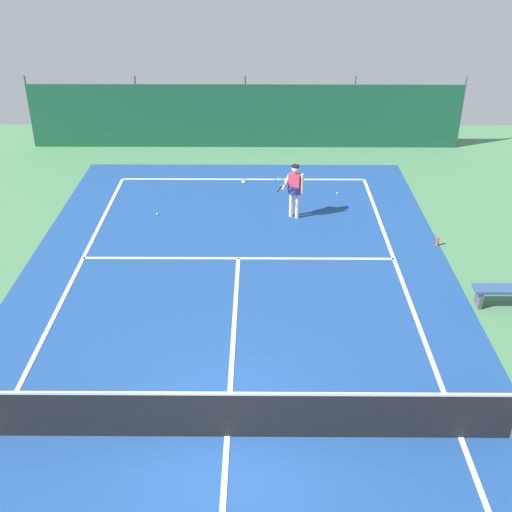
# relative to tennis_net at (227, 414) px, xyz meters

# --- Properties ---
(ground_plane) EXTENTS (36.00, 36.00, 0.00)m
(ground_plane) POSITION_rel_tennis_net_xyz_m (0.00, 0.00, -0.51)
(ground_plane) COLOR #4C8456
(court_surface) EXTENTS (11.02, 26.60, 0.01)m
(court_surface) POSITION_rel_tennis_net_xyz_m (0.00, 0.00, -0.51)
(court_surface) COLOR #1E478C
(court_surface) RESTS_ON ground
(tennis_net) EXTENTS (10.12, 0.10, 1.10)m
(tennis_net) POSITION_rel_tennis_net_xyz_m (0.00, 0.00, 0.00)
(tennis_net) COLOR black
(tennis_net) RESTS_ON ground
(back_fence) EXTENTS (16.30, 0.98, 2.70)m
(back_fence) POSITION_rel_tennis_net_xyz_m (-0.00, 15.71, 0.16)
(back_fence) COLOR #195138
(back_fence) RESTS_ON ground
(tennis_player) EXTENTS (0.86, 0.62, 1.64)m
(tennis_player) POSITION_rel_tennis_net_xyz_m (1.58, 8.95, 0.45)
(tennis_player) COLOR beige
(tennis_player) RESTS_ON ground
(tennis_ball_near_player) EXTENTS (0.07, 0.07, 0.07)m
(tennis_ball_near_player) POSITION_rel_tennis_net_xyz_m (-2.53, 9.08, -0.48)
(tennis_ball_near_player) COLOR #CCDB33
(tennis_ball_near_player) RESTS_ON ground
(tennis_ball_midcourt) EXTENTS (0.07, 0.07, 0.07)m
(tennis_ball_midcourt) POSITION_rel_tennis_net_xyz_m (3.07, 10.68, -0.48)
(tennis_ball_midcourt) COLOR #CCDB33
(tennis_ball_midcourt) RESTS_ON ground
(courtside_bench) EXTENTS (1.60, 0.40, 0.49)m
(courtside_bench) POSITION_rel_tennis_net_xyz_m (6.31, 4.21, -0.14)
(courtside_bench) COLOR #335184
(courtside_bench) RESTS_ON ground
(water_bottle) EXTENTS (0.08, 0.08, 0.24)m
(water_bottle) POSITION_rel_tennis_net_xyz_m (5.44, 7.19, -0.39)
(water_bottle) COLOR #D84C38
(water_bottle) RESTS_ON ground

